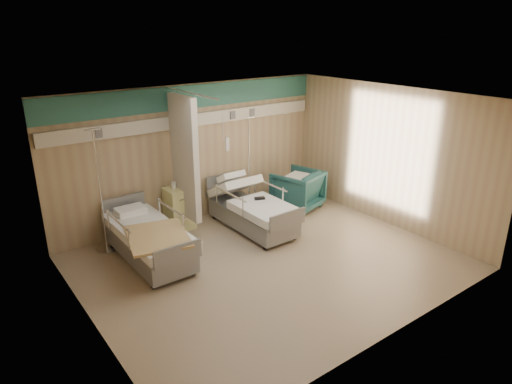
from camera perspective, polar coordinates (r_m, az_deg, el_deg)
ground at (r=7.99m, az=1.63°, el=-8.80°), size 6.00×5.00×0.00m
room_walls at (r=7.45m, az=0.37°, el=4.54°), size 6.04×5.04×2.82m
bed_right at (r=9.11m, az=-0.44°, el=-2.78°), size 1.00×2.16×0.63m
bed_left at (r=8.13m, az=-13.13°, el=-6.33°), size 1.00×2.16×0.63m
bedside_cabinet at (r=9.23m, az=-9.55°, el=-2.02°), size 0.50×0.48×0.85m
visitor_armchair at (r=10.13m, az=5.23°, el=0.29°), size 1.16×1.17×0.87m
waffle_blanket at (r=9.99m, az=5.42°, el=2.82°), size 0.73×0.69×0.07m
iv_stand_right at (r=9.95m, az=-0.85°, el=-0.05°), size 0.37×0.37×2.09m
iv_stand_left at (r=8.64m, az=-18.40°, el=-4.15°), size 0.40×0.40×2.25m
call_remote at (r=8.99m, az=0.46°, el=-0.79°), size 0.22×0.16×0.04m
tan_blanket at (r=7.59m, az=-12.18°, el=-5.44°), size 1.19×1.36×0.04m
toiletry_bag at (r=9.11m, az=-9.00°, el=1.01°), size 0.27×0.20×0.13m
white_cup at (r=9.06m, az=-10.26°, el=0.83°), size 0.11×0.11×0.13m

